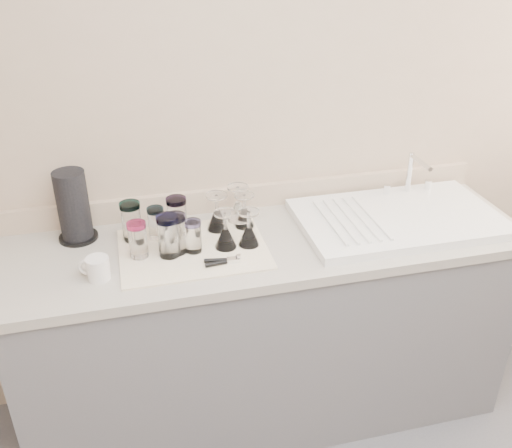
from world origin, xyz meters
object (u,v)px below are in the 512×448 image
object	(u,v)px
goblet_extra	(238,209)
tumbler_blue	(168,236)
white_mug	(97,268)
sink_unit	(398,218)
tumbler_cyan	(156,223)
tumbler_extra	(176,233)
tumbler_teal	(131,221)
goblet_back_left	(217,217)
can_opener	(223,261)
tumbler_lavender	(193,236)
paper_towel_roll	(73,207)
goblet_front_left	(226,235)
goblet_back_right	(244,215)
tumbler_purple	(177,216)
tumbler_magenta	(138,239)
goblet_front_right	(249,233)

from	to	relation	value
goblet_extra	tumbler_blue	bearing A→B (deg)	-146.11
white_mug	sink_unit	bearing A→B (deg)	5.93
tumbler_cyan	tumbler_extra	size ratio (longest dim) A/B	0.83
tumbler_teal	tumbler_extra	size ratio (longest dim) A/B	1.01
tumbler_teal	tumbler_extra	distance (m)	0.21
goblet_back_left	can_opener	size ratio (longest dim) A/B	1.15
tumbler_lavender	paper_towel_roll	bearing A→B (deg)	152.83
white_mug	tumbler_lavender	bearing A→B (deg)	14.13
goblet_back_left	white_mug	xyz separation A→B (m)	(-0.47, -0.23, -0.02)
tumbler_teal	tumbler_blue	bearing A→B (deg)	-50.87
goblet_front_left	paper_towel_roll	bearing A→B (deg)	158.25
tumbler_lavender	goblet_front_left	bearing A→B (deg)	-0.08
tumbler_cyan	tumbler_extra	bearing A→B (deg)	-63.57
goblet_extra	tumbler_lavender	bearing A→B (deg)	-137.23
goblet_back_right	tumbler_purple	bearing A→B (deg)	-179.53
goblet_back_right	tumbler_magenta	bearing A→B (deg)	-163.07
tumbler_lavender	tumbler_extra	size ratio (longest dim) A/B	0.82
tumbler_lavender	goblet_extra	bearing A→B (deg)	42.77
tumbler_magenta	can_opener	world-z (taller)	tumbler_magenta
goblet_front_right	can_opener	world-z (taller)	goblet_front_right
tumbler_blue	goblet_extra	bearing A→B (deg)	33.89
tumbler_purple	white_mug	size ratio (longest dim) A/B	1.30
goblet_back_left	goblet_extra	size ratio (longest dim) A/B	1.00
paper_towel_roll	goblet_back_left	bearing A→B (deg)	-7.47
tumbler_magenta	paper_towel_roll	size ratio (longest dim) A/B	0.49
tumbler_magenta	tumbler_blue	distance (m)	0.11
goblet_front_left	goblet_extra	xyz separation A→B (m)	(0.09, 0.20, 0.00)
tumbler_teal	tumbler_cyan	xyz separation A→B (m)	(0.09, -0.01, -0.01)
goblet_front_left	can_opener	world-z (taller)	goblet_front_left
tumbler_cyan	tumbler_lavender	bearing A→B (deg)	-47.57
tumbler_purple	goblet_front_right	size ratio (longest dim) A/B	1.10
tumbler_blue	goblet_extra	xyz separation A→B (m)	(0.31, 0.20, -0.03)
goblet_back_left	can_opener	distance (m)	0.26
goblet_back_right	can_opener	xyz separation A→B (m)	(-0.14, -0.25, -0.04)
tumbler_cyan	goblet_front_left	bearing A→B (deg)	-28.84
sink_unit	tumbler_magenta	size ratio (longest dim) A/B	5.89
goblet_extra	white_mug	world-z (taller)	goblet_extra
tumbler_cyan	goblet_front_right	bearing A→B (deg)	-22.41
tumbler_magenta	goblet_front_right	size ratio (longest dim) A/B	0.97
tumbler_cyan	can_opener	bearing A→B (deg)	-49.23
sink_unit	goblet_back_right	world-z (taller)	sink_unit
sink_unit	tumbler_lavender	world-z (taller)	sink_unit
tumbler_teal	tumbler_cyan	distance (m)	0.09
tumbler_cyan	goblet_back_left	xyz separation A→B (m)	(0.24, 0.01, -0.01)
white_mug	goblet_back_left	bearing A→B (deg)	26.62
tumbler_teal	paper_towel_roll	xyz separation A→B (m)	(-0.21, 0.07, 0.05)
tumbler_magenta	tumbler_teal	bearing A→B (deg)	96.35
tumbler_cyan	goblet_extra	bearing A→B (deg)	10.65
tumbler_purple	goblet_extra	world-z (taller)	tumbler_purple
goblet_extra	white_mug	xyz separation A→B (m)	(-0.56, -0.29, -0.02)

